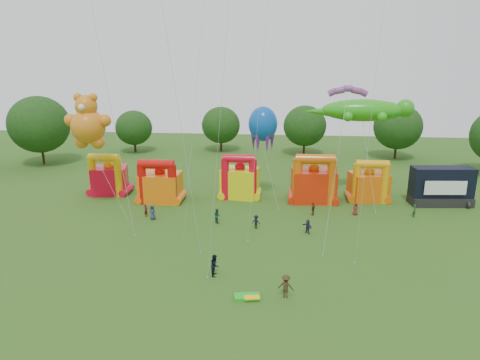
# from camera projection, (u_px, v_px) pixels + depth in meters

# --- Properties ---
(ground) EXTENTS (160.00, 160.00, 0.00)m
(ground) POSITION_uv_depth(u_px,v_px,m) (222.00, 322.00, 30.31)
(ground) COLOR #285B19
(ground) RESTS_ON ground
(tree_ring) EXTENTS (126.35, 128.48, 12.07)m
(tree_ring) POSITION_uv_depth(u_px,v_px,m) (205.00, 236.00, 29.34)
(tree_ring) COLOR #352314
(tree_ring) RESTS_ON ground
(bouncy_castle_0) EXTENTS (5.36, 4.67, 5.91)m
(bouncy_castle_0) POSITION_uv_depth(u_px,v_px,m) (109.00, 178.00, 58.94)
(bouncy_castle_0) COLOR red
(bouncy_castle_0) RESTS_ON ground
(bouncy_castle_1) EXTENTS (5.18, 4.19, 5.87)m
(bouncy_castle_1) POSITION_uv_depth(u_px,v_px,m) (160.00, 185.00, 55.81)
(bouncy_castle_1) COLOR orange
(bouncy_castle_1) RESTS_ON ground
(bouncy_castle_2) EXTENTS (5.21, 4.44, 6.15)m
(bouncy_castle_2) POSITION_uv_depth(u_px,v_px,m) (240.00, 181.00, 57.37)
(bouncy_castle_2) COLOR yellow
(bouncy_castle_2) RESTS_ON ground
(bouncy_castle_3) EXTENTS (5.89, 4.89, 6.59)m
(bouncy_castle_3) POSITION_uv_depth(u_px,v_px,m) (313.00, 183.00, 55.78)
(bouncy_castle_3) COLOR red
(bouncy_castle_3) RESTS_ON ground
(bouncy_castle_4) EXTENTS (5.33, 4.64, 5.70)m
(bouncy_castle_4) POSITION_uv_depth(u_px,v_px,m) (369.00, 184.00, 56.23)
(bouncy_castle_4) COLOR #DB5C0B
(bouncy_castle_4) RESTS_ON ground
(stage_trailer) EXTENTS (7.80, 3.55, 4.93)m
(stage_trailer) POSITION_uv_depth(u_px,v_px,m) (441.00, 187.00, 54.53)
(stage_trailer) COLOR black
(stage_trailer) RESTS_ON ground
(teddy_bear_kite) EXTENTS (8.69, 6.38, 14.28)m
(teddy_bear_kite) POSITION_uv_depth(u_px,v_px,m) (101.00, 162.00, 51.23)
(teddy_bear_kite) COLOR orange
(teddy_bear_kite) RESTS_ON ground
(gecko_kite) EXTENTS (14.25, 10.45, 13.17)m
(gecko_kite) POSITION_uv_depth(u_px,v_px,m) (365.00, 133.00, 55.38)
(gecko_kite) COLOR #29A117
(gecko_kite) RESTS_ON ground
(octopus_kite) EXTENTS (4.32, 6.93, 12.33)m
(octopus_kite) POSITION_uv_depth(u_px,v_px,m) (267.00, 154.00, 54.99)
(octopus_kite) COLOR #0B4CAC
(octopus_kite) RESTS_ON ground
(parafoil_kites) EXTENTS (32.24, 10.93, 28.56)m
(parafoil_kites) POSITION_uv_depth(u_px,v_px,m) (169.00, 118.00, 43.53)
(parafoil_kites) COLOR red
(parafoil_kites) RESTS_ON ground
(diamond_kites) EXTENTS (19.61, 15.47, 32.69)m
(diamond_kites) POSITION_uv_depth(u_px,v_px,m) (259.00, 98.00, 39.94)
(diamond_kites) COLOR #E80A38
(diamond_kites) RESTS_ON ground
(folded_kite_bundle) EXTENTS (2.14, 1.36, 0.31)m
(folded_kite_bundle) POSITION_uv_depth(u_px,v_px,m) (248.00, 297.00, 33.29)
(folded_kite_bundle) COLOR green
(folded_kite_bundle) RESTS_ON ground
(spectator_0) EXTENTS (0.90, 0.63, 1.76)m
(spectator_0) POSITION_uv_depth(u_px,v_px,m) (152.00, 212.00, 49.64)
(spectator_0) COLOR #2B3048
(spectator_0) RESTS_ON ground
(spectator_1) EXTENTS (0.55, 0.66, 1.56)m
(spectator_1) POSITION_uv_depth(u_px,v_px,m) (146.00, 210.00, 50.56)
(spectator_1) COLOR #501816
(spectator_1) RESTS_ON ground
(spectator_2) EXTENTS (1.01, 1.03, 1.68)m
(spectator_2) POSITION_uv_depth(u_px,v_px,m) (217.00, 216.00, 48.67)
(spectator_2) COLOR #1A4330
(spectator_2) RESTS_ON ground
(spectator_3) EXTENTS (1.14, 0.92, 1.54)m
(spectator_3) POSITION_uv_depth(u_px,v_px,m) (256.00, 222.00, 47.01)
(spectator_3) COLOR black
(spectator_3) RESTS_ON ground
(spectator_4) EXTENTS (0.75, 1.01, 1.59)m
(spectator_4) POSITION_uv_depth(u_px,v_px,m) (313.00, 209.00, 51.05)
(spectator_4) COLOR #48371D
(spectator_4) RESTS_ON ground
(spectator_5) EXTENTS (1.28, 1.42, 1.57)m
(spectator_5) POSITION_uv_depth(u_px,v_px,m) (308.00, 227.00, 45.64)
(spectator_5) COLOR #2A263F
(spectator_5) RESTS_ON ground
(spectator_6) EXTENTS (0.77, 0.52, 1.53)m
(spectator_6) POSITION_uv_depth(u_px,v_px,m) (356.00, 209.00, 51.14)
(spectator_6) COLOR maroon
(spectator_6) RESTS_ON ground
(spectator_7) EXTENTS (0.59, 0.68, 1.56)m
(spectator_7) POSITION_uv_depth(u_px,v_px,m) (414.00, 211.00, 50.42)
(spectator_7) COLOR #1C4826
(spectator_7) RESTS_ON ground
(spectator_8) EXTENTS (0.74, 0.94, 1.91)m
(spectator_8) POSITION_uv_depth(u_px,v_px,m) (215.00, 265.00, 36.68)
(spectator_8) COLOR black
(spectator_8) RESTS_ON ground
(spectator_9) EXTENTS (1.34, 0.92, 1.91)m
(spectator_9) POSITION_uv_depth(u_px,v_px,m) (286.00, 286.00, 33.27)
(spectator_9) COLOR #372916
(spectator_9) RESTS_ON ground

